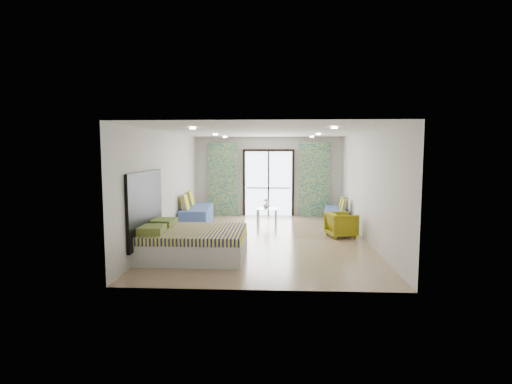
{
  "coord_description": "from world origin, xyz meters",
  "views": [
    {
      "loc": [
        0.28,
        -9.95,
        2.23
      ],
      "look_at": [
        -0.26,
        0.43,
        1.15
      ],
      "focal_mm": 28.0,
      "sensor_mm": 36.0,
      "label": 1
    }
  ],
  "objects_px": {
    "bed": "(193,243)",
    "coffee_table": "(267,210)",
    "daybed_left": "(196,215)",
    "daybed_right": "(336,215)",
    "armchair": "(341,224)"
  },
  "relations": [
    {
      "from": "bed",
      "to": "daybed_left",
      "type": "bearing_deg",
      "value": 100.17
    },
    {
      "from": "bed",
      "to": "daybed_right",
      "type": "relative_size",
      "value": 1.27
    },
    {
      "from": "bed",
      "to": "armchair",
      "type": "distance_m",
      "value": 4.04
    },
    {
      "from": "armchair",
      "to": "daybed_left",
      "type": "bearing_deg",
      "value": 56.24
    },
    {
      "from": "daybed_left",
      "to": "coffee_table",
      "type": "bearing_deg",
      "value": 15.23
    },
    {
      "from": "coffee_table",
      "to": "armchair",
      "type": "relative_size",
      "value": 1.05
    },
    {
      "from": "bed",
      "to": "daybed_right",
      "type": "distance_m",
      "value": 5.49
    },
    {
      "from": "daybed_left",
      "to": "daybed_right",
      "type": "xyz_separation_m",
      "value": [
        4.23,
        0.59,
        -0.06
      ]
    },
    {
      "from": "coffee_table",
      "to": "daybed_left",
      "type": "bearing_deg",
      "value": -161.45
    },
    {
      "from": "bed",
      "to": "coffee_table",
      "type": "distance_m",
      "value": 4.51
    },
    {
      "from": "bed",
      "to": "daybed_right",
      "type": "xyz_separation_m",
      "value": [
        3.59,
        4.15,
        -0.06
      ]
    },
    {
      "from": "daybed_left",
      "to": "armchair",
      "type": "distance_m",
      "value": 4.32
    },
    {
      "from": "daybed_left",
      "to": "daybed_right",
      "type": "distance_m",
      "value": 4.27
    },
    {
      "from": "coffee_table",
      "to": "bed",
      "type": "bearing_deg",
      "value": -108.89
    },
    {
      "from": "coffee_table",
      "to": "daybed_right",
      "type": "bearing_deg",
      "value": -3.16
    }
  ]
}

